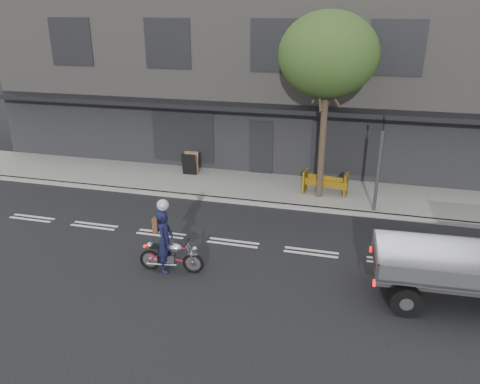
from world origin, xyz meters
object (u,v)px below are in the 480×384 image
traffic_light_pole (378,170)px  rider (165,241)px  street_tree (328,55)px  motorcycle (171,255)px  sandwich_board (189,165)px  construction_barrier (325,185)px

traffic_light_pole → rider: traffic_light_pole is taller
street_tree → motorcycle: size_ratio=3.72×
traffic_light_pole → sandwich_board: size_ratio=3.70×
street_tree → construction_barrier: street_tree is taller
sandwich_board → construction_barrier: bearing=-12.4°
traffic_light_pole → construction_barrier: size_ratio=2.12×
traffic_light_pole → construction_barrier: bearing=153.7°
street_tree → rider: street_tree is taller
traffic_light_pole → street_tree: bearing=157.0°
rider → sandwich_board: rider is taller
street_tree → sandwich_board: (-5.57, 1.00, -4.65)m
rider → sandwich_board: 7.49m
sandwich_board → motorcycle: bearing=-76.2°
sandwich_board → traffic_light_pole: bearing=-16.7°
sandwich_board → street_tree: bearing=-13.1°
street_tree → construction_barrier: (0.19, 0.05, -4.67)m
rider → construction_barrier: 7.29m
traffic_light_pole → motorcycle: bearing=-135.2°
construction_barrier → street_tree: bearing=-166.5°
street_tree → sandwich_board: size_ratio=7.13×
traffic_light_pole → rider: (-5.55, -5.36, -0.75)m
street_tree → traffic_light_pole: (2.00, -0.85, -3.63)m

